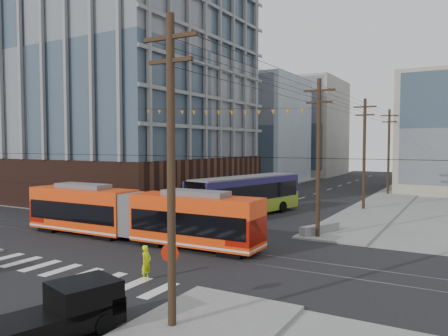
# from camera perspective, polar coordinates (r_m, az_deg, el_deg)

# --- Properties ---
(ground) EXTENTS (160.00, 160.00, 0.00)m
(ground) POSITION_cam_1_polar(r_m,az_deg,el_deg) (26.15, -14.25, -11.45)
(ground) COLOR slate
(office_building) EXTENTS (30.00, 25.00, 28.60)m
(office_building) POSITION_cam_1_polar(r_m,az_deg,el_deg) (57.67, -14.53, 10.77)
(office_building) COLOR #381E16
(office_building) RESTS_ON ground
(bg_bldg_nw_near) EXTENTS (18.00, 16.00, 18.00)m
(bg_bldg_nw_near) POSITION_cam_1_polar(r_m,az_deg,el_deg) (78.34, 3.20, 4.94)
(bg_bldg_nw_near) COLOR #8C99A5
(bg_bldg_nw_near) RESTS_ON ground
(bg_bldg_nw_far) EXTENTS (16.00, 18.00, 20.00)m
(bg_bldg_nw_far) POSITION_cam_1_polar(r_m,az_deg,el_deg) (95.69, 10.14, 5.17)
(bg_bldg_nw_far) COLOR gray
(bg_bldg_nw_far) RESTS_ON ground
(utility_pole_near) EXTENTS (0.30, 0.30, 11.00)m
(utility_pole_near) POSITION_cam_1_polar(r_m,az_deg,el_deg) (15.27, -6.92, -0.80)
(utility_pole_near) COLOR black
(utility_pole_near) RESTS_ON ground
(utility_pole_far) EXTENTS (0.30, 0.30, 11.00)m
(utility_pole_far) POSITION_cam_1_polar(r_m,az_deg,el_deg) (74.84, 22.44, 2.11)
(utility_pole_far) COLOR black
(utility_pole_far) RESTS_ON ground
(streetcar) EXTENTS (18.29, 2.79, 3.52)m
(streetcar) POSITION_cam_1_polar(r_m,az_deg,el_deg) (30.26, -11.54, -6.02)
(streetcar) COLOR #E83C0C
(streetcar) RESTS_ON ground
(city_bus) EXTENTS (5.56, 13.44, 3.72)m
(city_bus) POSITION_cam_1_polar(r_m,az_deg,el_deg) (39.75, 2.89, -3.63)
(city_bus) COLOR #1E1648
(city_bus) RESTS_ON ground
(pickup_truck) EXTENTS (3.22, 5.47, 1.75)m
(pickup_truck) POSITION_cam_1_polar(r_m,az_deg,el_deg) (16.25, -22.57, -17.53)
(pickup_truck) COLOR black
(pickup_truck) RESTS_ON ground
(parked_car_silver) EXTENTS (3.41, 5.23, 1.63)m
(parked_car_silver) POSITION_cam_1_polar(r_m,az_deg,el_deg) (39.67, -6.70, -5.18)
(parked_car_silver) COLOR #ACB2C2
(parked_car_silver) RESTS_ON ground
(parked_car_white) EXTENTS (2.81, 5.09, 1.40)m
(parked_car_white) POSITION_cam_1_polar(r_m,az_deg,el_deg) (45.65, -0.97, -4.21)
(parked_car_white) COLOR white
(parked_car_white) RESTS_ON ground
(parked_car_grey) EXTENTS (2.58, 4.55, 1.20)m
(parked_car_grey) POSITION_cam_1_polar(r_m,az_deg,el_deg) (50.28, 1.77, -3.65)
(parked_car_grey) COLOR slate
(parked_car_grey) RESTS_ON ground
(pedestrian) EXTENTS (0.44, 0.64, 1.67)m
(pedestrian) POSITION_cam_1_polar(r_m,az_deg,el_deg) (21.85, -10.12, -12.06)
(pedestrian) COLOR #D4F10C
(pedestrian) RESTS_ON ground
(stop_sign) EXTENTS (0.96, 0.96, 2.49)m
(stop_sign) POSITION_cam_1_polar(r_m,az_deg,el_deg) (17.75, -7.05, -14.25)
(stop_sign) COLOR #AB1906
(stop_sign) RESTS_ON ground
(jersey_barrier) EXTENTS (2.24, 3.86, 0.76)m
(jersey_barrier) POSITION_cam_1_polar(r_m,az_deg,el_deg) (32.42, 12.40, -7.89)
(jersey_barrier) COLOR gray
(jersey_barrier) RESTS_ON ground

